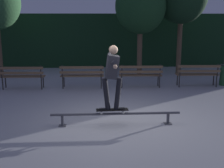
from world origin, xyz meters
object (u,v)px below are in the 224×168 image
grind_rail (116,115)px  skateboard (112,110)px  park_bench_left_center (82,74)px  skateboarder (112,72)px  park_bench_rightmost (198,73)px  tree_behind_benches (141,6)px  park_bench_right_center (141,73)px  park_bench_leftmost (22,75)px

grind_rail → skateboard: size_ratio=4.03×
park_bench_left_center → skateboard: bearing=-77.3°
grind_rail → skateboard: bearing=180.0°
grind_rail → skateboarder: size_ratio=2.04×
park_bench_rightmost → tree_behind_benches: 3.86m
skateboarder → park_bench_left_center: 4.09m
park_bench_rightmost → skateboard: bearing=-131.5°
skateboard → park_bench_left_center: bearing=102.7°
grind_rail → skateboard: (-0.09, 0.00, 0.14)m
skateboarder → tree_behind_benches: 6.61m
skateboarder → park_bench_right_center: 4.20m
grind_rail → park_bench_left_center: bearing=103.9°
park_bench_right_center → park_bench_rightmost: 2.17m
grind_rail → park_bench_leftmost: (-3.14, 3.92, 0.29)m
tree_behind_benches → grind_rail: bearing=-103.6°
park_bench_leftmost → tree_behind_benches: (4.63, 2.27, 2.49)m
grind_rail → park_bench_left_center: park_bench_left_center is taller
skateboard → skateboarder: 0.94m
park_bench_leftmost → park_bench_right_center: 4.34m
skateboard → park_bench_rightmost: park_bench_rightmost is taller
grind_rail → park_bench_left_center: size_ratio=1.96×
tree_behind_benches → park_bench_right_center: bearing=-97.3°
skateboard → park_bench_left_center: size_ratio=0.49×
grind_rail → park_bench_leftmost: size_ratio=1.96×
park_bench_left_center → tree_behind_benches: (2.46, 2.27, 2.49)m
park_bench_leftmost → park_bench_rightmost: same height
grind_rail → park_bench_rightmost: 5.18m
park_bench_left_center → park_bench_right_center: same height
park_bench_leftmost → grind_rail: bearing=-51.3°
skateboarder → park_bench_rightmost: 5.28m
grind_rail → park_bench_right_center: park_bench_right_center is taller
grind_rail → tree_behind_benches: bearing=76.4°
grind_rail → tree_behind_benches: (1.49, 6.19, 2.78)m
park_bench_right_center → park_bench_leftmost: bearing=180.0°
park_bench_leftmost → park_bench_right_center: (4.34, 0.00, 0.00)m
skateboard → skateboarder: (0.00, 0.00, 0.94)m
skateboarder → park_bench_rightmost: skateboarder is taller
skateboarder → park_bench_left_center: (-0.88, 3.92, -0.78)m
grind_rail → park_bench_rightmost: bearing=49.2°
skateboard → park_bench_leftmost: 4.97m
park_bench_left_center → park_bench_rightmost: bearing=0.0°
park_bench_left_center → tree_behind_benches: bearing=42.7°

